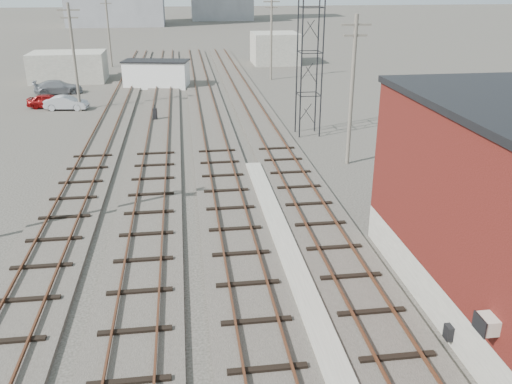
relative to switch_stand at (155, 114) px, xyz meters
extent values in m
plane|color=#282621|center=(5.87, 19.66, -0.61)|extent=(320.00, 320.00, 0.00)
cube|color=#332D28|center=(8.37, -1.34, -0.51)|extent=(3.20, 90.00, 0.20)
cube|color=#4C2816|center=(7.65, -1.34, -0.28)|extent=(0.07, 90.00, 0.12)
cube|color=#4C2816|center=(9.08, -1.34, -0.28)|extent=(0.07, 90.00, 0.12)
cube|color=#332D28|center=(4.37, -1.34, -0.51)|extent=(3.20, 90.00, 0.20)
cube|color=#4C2816|center=(3.65, -1.34, -0.28)|extent=(0.07, 90.00, 0.12)
cube|color=#4C2816|center=(5.08, -1.34, -0.28)|extent=(0.07, 90.00, 0.12)
cube|color=#332D28|center=(0.37, -1.34, -0.51)|extent=(3.20, 90.00, 0.20)
cube|color=#4C2816|center=(-0.35, -1.34, -0.28)|extent=(0.07, 90.00, 0.12)
cube|color=#4C2816|center=(1.08, -1.34, -0.28)|extent=(0.07, 90.00, 0.12)
cube|color=#332D28|center=(-3.63, -1.34, -0.51)|extent=(3.20, 90.00, 0.20)
cube|color=#4C2816|center=(-4.35, -1.34, -0.28)|extent=(0.07, 90.00, 0.12)
cube|color=#4C2816|center=(-2.92, -1.34, -0.28)|extent=(0.07, 90.00, 0.12)
cube|color=gray|center=(6.37, -26.34, -0.48)|extent=(0.90, 28.00, 0.26)
cube|color=gray|center=(13.37, -28.34, 0.14)|extent=(6.00, 12.00, 1.50)
cube|color=beige|center=(10.15, -32.34, 1.64)|extent=(0.45, 0.62, 0.45)
cube|color=black|center=(10.27, -30.34, -0.11)|extent=(0.20, 0.35, 0.50)
cylinder|color=black|center=(10.62, -6.09, 6.89)|extent=(0.10, 0.10, 15.00)
cylinder|color=black|center=(12.12, -6.09, 6.89)|extent=(0.10, 0.10, 15.00)
cylinder|color=black|center=(10.62, -4.59, 6.89)|extent=(0.10, 0.10, 15.00)
cylinder|color=black|center=(12.12, -4.59, 6.89)|extent=(0.10, 0.10, 15.00)
cylinder|color=#595147|center=(-6.63, 4.66, 3.89)|extent=(0.24, 0.24, 9.00)
cube|color=#595147|center=(-6.63, 4.66, 7.79)|extent=(1.80, 0.12, 0.12)
cube|color=#595147|center=(-6.63, 4.66, 7.19)|extent=(1.40, 0.12, 0.12)
cylinder|color=#595147|center=(-6.63, 29.66, 3.89)|extent=(0.24, 0.24, 9.00)
cube|color=#595147|center=(-6.63, 29.66, 7.19)|extent=(1.40, 0.12, 0.12)
cylinder|color=#595147|center=(12.37, -12.34, 3.89)|extent=(0.24, 0.24, 9.00)
cube|color=#595147|center=(12.37, -12.34, 7.79)|extent=(1.80, 0.12, 0.12)
cube|color=#595147|center=(12.37, -12.34, 7.19)|extent=(1.40, 0.12, 0.12)
cylinder|color=#595147|center=(12.37, 17.66, 3.89)|extent=(0.24, 0.24, 9.00)
cube|color=#595147|center=(12.37, 17.66, 7.79)|extent=(1.80, 0.12, 0.12)
cube|color=#595147|center=(12.37, 17.66, 7.19)|extent=(1.40, 0.12, 0.12)
cube|color=gray|center=(-10.13, 19.66, 0.99)|extent=(8.00, 5.00, 3.20)
cube|color=gray|center=(14.87, 29.66, 1.39)|extent=(6.00, 6.00, 4.00)
cube|color=black|center=(0.00, 0.00, -0.01)|extent=(0.35, 0.35, 0.99)
cylinder|color=black|center=(0.00, 0.00, 0.63)|extent=(0.08, 0.08, 0.30)
cube|color=silver|center=(-0.33, 14.60, 0.76)|extent=(6.94, 3.95, 2.72)
cube|color=black|center=(-0.33, 14.60, 2.17)|extent=(7.20, 4.21, 0.13)
imported|color=maroon|center=(-9.58, 6.23, 0.02)|extent=(3.88, 2.07, 1.26)
imported|color=#A9ABB1|center=(-7.89, 5.31, 0.01)|extent=(3.85, 1.74, 1.23)
imported|color=gray|center=(-10.01, 12.65, 0.07)|extent=(4.88, 2.56, 1.35)
camera|label=1|loc=(2.29, -43.64, 10.39)|focal=38.00mm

